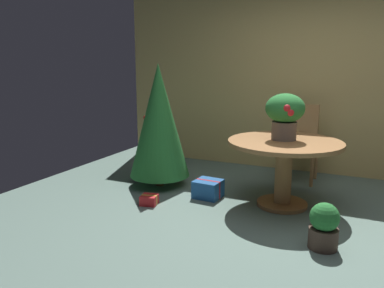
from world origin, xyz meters
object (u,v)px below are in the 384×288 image
holiday_tree (159,121)px  potted_plant (324,226)px  gift_box_blue (208,189)px  wooden_chair_far (301,138)px  gift_box_red (149,200)px  flower_vase (285,113)px  round_dining_table (284,157)px

holiday_tree → potted_plant: bearing=-23.8°
holiday_tree → potted_plant: holiday_tree is taller
potted_plant → gift_box_blue: bearing=150.9°
wooden_chair_far → gift_box_red: (-1.33, -1.65, -0.51)m
gift_box_red → gift_box_blue: 0.70m
holiday_tree → flower_vase: bearing=-0.7°
wooden_chair_far → gift_box_red: size_ratio=4.83×
wooden_chair_far → holiday_tree: 1.87m
wooden_chair_far → potted_plant: bearing=-74.9°
flower_vase → gift_box_red: 1.74m
wooden_chair_far → potted_plant: 2.02m
round_dining_table → flower_vase: flower_vase is taller
round_dining_table → potted_plant: 1.05m
potted_plant → holiday_tree: bearing=156.2°
holiday_tree → gift_box_blue: holiday_tree is taller
round_dining_table → gift_box_red: size_ratio=5.82×
potted_plant → wooden_chair_far: bearing=105.1°
gift_box_red → gift_box_blue: size_ratio=0.66×
round_dining_table → potted_plant: round_dining_table is taller
holiday_tree → potted_plant: 2.35m
flower_vase → gift_box_blue: (-0.81, -0.14, -0.91)m
wooden_chair_far → holiday_tree: size_ratio=0.65×
gift_box_blue → flower_vase: bearing=10.1°
gift_box_red → potted_plant: bearing=-8.2°
holiday_tree → round_dining_table: bearing=-2.5°
wooden_chair_far → holiday_tree: (-1.56, -1.00, 0.27)m
flower_vase → gift_box_red: bearing=-154.2°
flower_vase → holiday_tree: 1.54m
flower_vase → holiday_tree: bearing=179.3°
round_dining_table → flower_vase: size_ratio=2.44×
flower_vase → potted_plant: size_ratio=1.24×
round_dining_table → gift_box_blue: bearing=-173.6°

